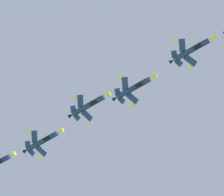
# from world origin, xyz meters

# --- Properties ---
(fighter_jet_left_wing) EXTENTS (15.97, 9.36, 5.44)m
(fighter_jet_left_wing) POSITION_xyz_m (4.77, 48.35, 142.11)
(fighter_jet_left_wing) COLOR navy
(fighter_jet_right_wing) EXTENTS (15.97, 8.97, 5.91)m
(fighter_jet_right_wing) POSITION_xyz_m (-16.38, 51.53, 141.54)
(fighter_jet_right_wing) COLOR navy
(fighter_jet_left_outer) EXTENTS (15.97, 8.93, 5.97)m
(fighter_jet_left_outer) POSITION_xyz_m (-32.56, 51.45, 143.90)
(fighter_jet_left_outer) COLOR navy
(fighter_jet_right_outer) EXTENTS (15.97, 9.48, 5.37)m
(fighter_jet_right_outer) POSITION_xyz_m (-51.91, 55.45, 142.15)
(fighter_jet_right_outer) COLOR navy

